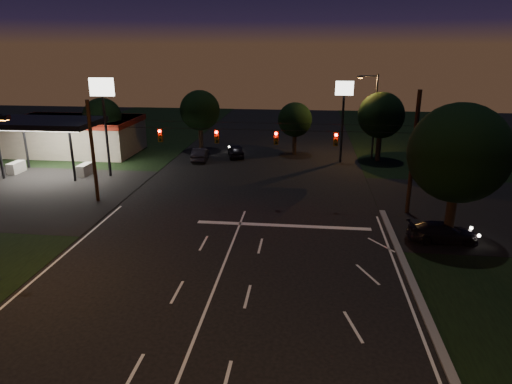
# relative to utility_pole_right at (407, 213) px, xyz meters

# --- Properties ---
(ground) EXTENTS (140.00, 140.00, 0.00)m
(ground) POSITION_rel_utility_pole_right_xyz_m (-12.00, -15.00, 0.00)
(ground) COLOR black
(ground) RESTS_ON ground
(cross_street_left) EXTENTS (20.00, 16.00, 0.02)m
(cross_street_left) POSITION_rel_utility_pole_right_xyz_m (-32.00, 1.00, 0.00)
(cross_street_left) COLOR black
(cross_street_left) RESTS_ON ground
(stop_bar) EXTENTS (12.00, 0.50, 0.01)m
(stop_bar) POSITION_rel_utility_pole_right_xyz_m (-9.00, -3.50, 0.01)
(stop_bar) COLOR silver
(stop_bar) RESTS_ON ground
(utility_pole_right) EXTENTS (0.30, 0.30, 9.00)m
(utility_pole_right) POSITION_rel_utility_pole_right_xyz_m (0.00, 0.00, 0.00)
(utility_pole_right) COLOR black
(utility_pole_right) RESTS_ON ground
(utility_pole_left) EXTENTS (0.28, 0.28, 8.00)m
(utility_pole_left) POSITION_rel_utility_pole_right_xyz_m (-24.00, 0.00, 0.00)
(utility_pole_left) COLOR black
(utility_pole_left) RESTS_ON ground
(signal_span) EXTENTS (24.00, 0.40, 1.56)m
(signal_span) POSITION_rel_utility_pole_right_xyz_m (-12.00, -0.04, 5.50)
(signal_span) COLOR black
(signal_span) RESTS_ON ground
(gas_station) EXTENTS (14.20, 16.10, 5.25)m
(gas_station) POSITION_rel_utility_pole_right_xyz_m (-33.86, 15.39, 2.38)
(gas_station) COLOR gray
(gas_station) RESTS_ON ground
(pole_sign_left_near) EXTENTS (2.20, 0.30, 9.10)m
(pole_sign_left_near) POSITION_rel_utility_pole_right_xyz_m (-26.00, 7.00, 6.98)
(pole_sign_left_near) COLOR black
(pole_sign_left_near) RESTS_ON ground
(pole_sign_right) EXTENTS (1.80, 0.30, 8.40)m
(pole_sign_right) POSITION_rel_utility_pole_right_xyz_m (-4.00, 15.00, 6.24)
(pole_sign_right) COLOR black
(pole_sign_right) RESTS_ON ground
(street_light_right_far) EXTENTS (2.20, 0.35, 9.00)m
(street_light_right_far) POSITION_rel_utility_pole_right_xyz_m (-0.76, 17.00, 5.24)
(street_light_right_far) COLOR black
(street_light_right_far) RESTS_ON ground
(tree_right_near) EXTENTS (6.00, 6.00, 8.76)m
(tree_right_near) POSITION_rel_utility_pole_right_xyz_m (1.53, -4.83, 5.68)
(tree_right_near) COLOR black
(tree_right_near) RESTS_ON ground
(tree_far_a) EXTENTS (4.20, 4.20, 6.42)m
(tree_far_a) POSITION_rel_utility_pole_right_xyz_m (-29.98, 15.12, 4.26)
(tree_far_a) COLOR black
(tree_far_a) RESTS_ON ground
(tree_far_b) EXTENTS (4.60, 4.60, 6.98)m
(tree_far_b) POSITION_rel_utility_pole_right_xyz_m (-19.98, 19.13, 4.61)
(tree_far_b) COLOR black
(tree_far_b) RESTS_ON ground
(tree_far_c) EXTENTS (3.80, 3.80, 5.86)m
(tree_far_c) POSITION_rel_utility_pole_right_xyz_m (-8.98, 18.10, 3.90)
(tree_far_c) COLOR black
(tree_far_c) RESTS_ON ground
(tree_far_d) EXTENTS (4.80, 4.80, 7.30)m
(tree_far_d) POSITION_rel_utility_pole_right_xyz_m (0.02, 16.13, 4.83)
(tree_far_d) COLOR black
(tree_far_d) RESTS_ON ground
(tree_far_e) EXTENTS (4.00, 4.00, 6.18)m
(tree_far_e) POSITION_rel_utility_pole_right_xyz_m (8.02, 14.11, 4.11)
(tree_far_e) COLOR black
(tree_far_e) RESTS_ON ground
(car_oncoming_a) EXTENTS (2.56, 4.29, 1.37)m
(car_oncoming_a) POSITION_rel_utility_pole_right_xyz_m (-15.40, 16.18, 0.68)
(car_oncoming_a) COLOR black
(car_oncoming_a) RESTS_ON ground
(car_oncoming_b) EXTENTS (1.82, 4.29, 1.38)m
(car_oncoming_b) POSITION_rel_utility_pole_right_xyz_m (-18.96, 14.08, 0.69)
(car_oncoming_b) COLOR black
(car_oncoming_b) RESTS_ON ground
(car_cross) EXTENTS (4.42, 2.02, 1.25)m
(car_cross) POSITION_rel_utility_pole_right_xyz_m (1.18, -5.00, 0.63)
(car_cross) COLOR black
(car_cross) RESTS_ON ground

